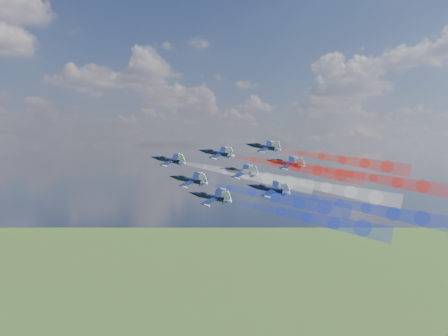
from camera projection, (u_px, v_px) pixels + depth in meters
jet_lead at (170, 160)px, 166.07m from camera, size 16.73×17.21×9.00m
trail_lead at (246, 175)px, 155.93m from camera, size 27.15×37.79×11.96m
jet_inner_left at (190, 180)px, 151.81m from camera, size 16.73×17.21×9.00m
trail_inner_left at (275, 197)px, 141.67m from camera, size 27.15×37.79×11.96m
jet_inner_right at (218, 153)px, 168.41m from camera, size 16.73×17.21×9.00m
trail_inner_right at (296, 167)px, 158.27m from camera, size 27.15×37.79×11.96m
jet_outer_left at (212, 197)px, 139.38m from camera, size 16.73×17.21×9.00m
trail_outer_left at (307, 217)px, 129.24m from camera, size 27.15×37.79×11.96m
jet_center_third at (240, 172)px, 156.38m from camera, size 16.73×17.21×9.00m
trail_center_third at (326, 188)px, 146.24m from camera, size 27.15×37.79×11.96m
jet_outer_right at (264, 147)px, 174.11m from camera, size 16.73×17.21×9.00m
trail_outer_right at (343, 160)px, 163.97m from camera, size 27.15×37.79×11.96m
jet_rear_left at (270, 189)px, 144.21m from camera, size 16.73×17.21×9.00m
trail_rear_left at (366, 208)px, 134.07m from camera, size 27.15×37.79×11.96m
jet_rear_right at (287, 163)px, 161.03m from camera, size 16.73×17.21×9.00m
trail_rear_right at (373, 178)px, 150.89m from camera, size 27.15×37.79×11.96m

